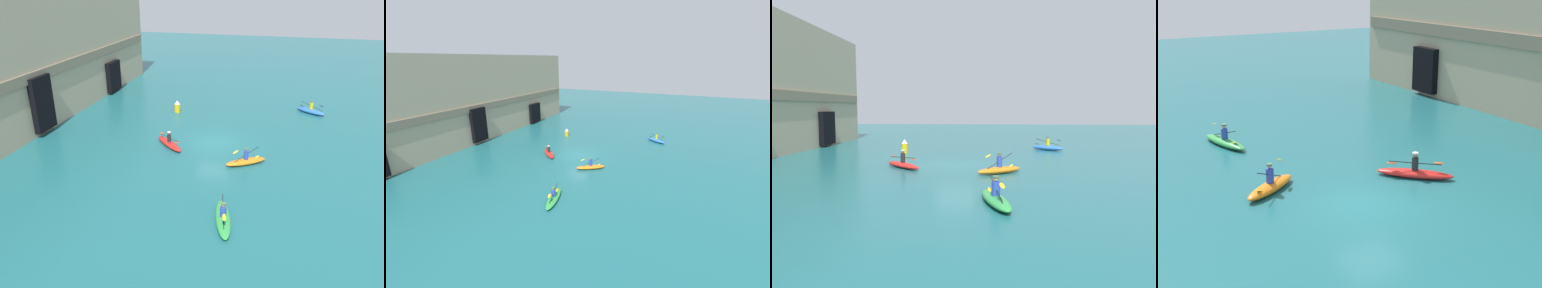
{
  "view_description": "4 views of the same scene",
  "coord_description": "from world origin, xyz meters",
  "views": [
    {
      "loc": [
        -25.88,
        -5.07,
        11.54
      ],
      "look_at": [
        -2.9,
        0.97,
        1.01
      ],
      "focal_mm": 35.0,
      "sensor_mm": 36.0,
      "label": 1
    },
    {
      "loc": [
        -25.28,
        -11.96,
        10.72
      ],
      "look_at": [
        0.6,
        0.33,
        1.12
      ],
      "focal_mm": 24.0,
      "sensor_mm": 36.0,
      "label": 2
    },
    {
      "loc": [
        -24.21,
        -2.29,
        3.75
      ],
      "look_at": [
        -1.68,
        -0.71,
        1.55
      ],
      "focal_mm": 35.0,
      "sensor_mm": 36.0,
      "label": 3
    },
    {
      "loc": [
        15.75,
        -10.05,
        8.32
      ],
      "look_at": [
        -1.61,
        0.03,
        1.95
      ],
      "focal_mm": 50.0,
      "sensor_mm": 36.0,
      "label": 4
    }
  ],
  "objects": [
    {
      "name": "kayak_orange",
      "position": [
        -3.05,
        -2.83,
        0.24
      ],
      "size": [
        2.25,
        2.84,
        1.19
      ],
      "rotation": [
        0.0,
        0.0,
        2.17
      ],
      "color": "orange",
      "rests_on": "ground"
    },
    {
      "name": "kayak_red",
      "position": [
        -1.42,
        3.13,
        0.21
      ],
      "size": [
        2.85,
        2.87,
        1.12
      ],
      "rotation": [
        0.0,
        0.0,
        3.93
      ],
      "color": "red",
      "rests_on": "ground"
    },
    {
      "name": "marker_buoy",
      "position": [
        6.2,
        4.79,
        0.54
      ],
      "size": [
        0.56,
        0.56,
        1.15
      ],
      "color": "yellow",
      "rests_on": "ground"
    },
    {
      "name": "kayak_blue",
      "position": [
        9.0,
        -7.37,
        0.26
      ],
      "size": [
        2.25,
        2.85,
        1.2
      ],
      "rotation": [
        0.0,
        0.0,
        0.99
      ],
      "color": "blue",
      "rests_on": "ground"
    },
    {
      "name": "ground_plane",
      "position": [
        0.0,
        0.0,
        0.0
      ],
      "size": [
        120.0,
        120.0,
        0.0
      ],
      "primitive_type": "plane",
      "color": "#1E6066"
    },
    {
      "name": "kayak_green",
      "position": [
        -9.91,
        -2.52,
        0.22
      ],
      "size": [
        3.53,
        1.59,
        1.12
      ],
      "rotation": [
        0.0,
        0.0,
        3.39
      ],
      "color": "green",
      "rests_on": "ground"
    }
  ]
}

